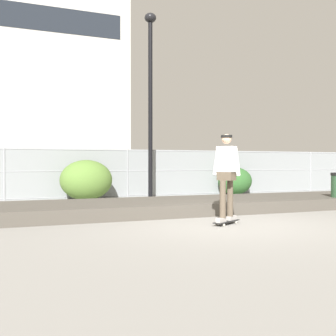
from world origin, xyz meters
The scene contains 9 objects.
ground_plane centered at (0.00, 0.00, 0.00)m, with size 120.00×120.00×0.00m, color gray.
gravel_berm centered at (0.00, 2.59, 0.16)m, with size 13.85×2.66×0.31m, color #4C473F.
skateboard centered at (-0.06, 0.07, 0.06)m, with size 0.79×0.58×0.07m.
skater centered at (-0.06, 0.07, 1.13)m, with size 0.67×0.62×1.85m.
chain_fence centered at (0.00, 7.82, 0.93)m, with size 26.80×0.06×1.85m.
street_lamp centered at (0.62, 6.91, 4.29)m, with size 0.44×0.44×6.91m.
parked_car_near centered at (-2.93, 11.19, 0.84)m, with size 4.48×2.10×1.66m.
shrub_left centered at (-1.76, 6.99, 0.71)m, with size 1.85×1.51×1.43m.
shrub_center centered at (4.54, 7.36, 0.57)m, with size 1.48×1.21×1.14m.
Camera 1 is at (-4.41, -7.52, 1.29)m, focal length 43.69 mm.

